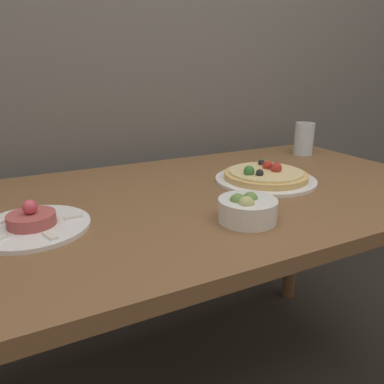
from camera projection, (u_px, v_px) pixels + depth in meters
name	position (u px, v px, depth m)	size (l,w,h in m)	color
dining_table	(201.00, 223.00, 1.06)	(1.47, 0.80, 0.74)	brown
pizza_plate	(265.00, 176.00, 1.13)	(0.30, 0.30, 0.06)	white
tartare_plate	(32.00, 224.00, 0.80)	(0.24, 0.24, 0.07)	white
small_bowl	(245.00, 209.00, 0.84)	(0.13, 0.13, 0.07)	white
drinking_glass	(304.00, 139.00, 1.46)	(0.07, 0.07, 0.12)	silver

